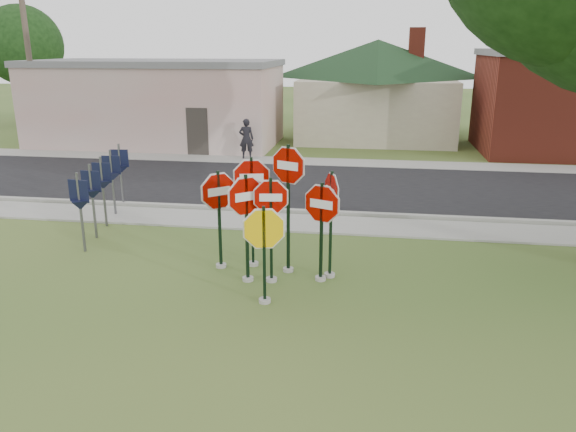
# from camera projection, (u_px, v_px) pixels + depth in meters

# --- Properties ---
(ground) EXTENTS (120.00, 120.00, 0.00)m
(ground) POSITION_uv_depth(u_px,v_px,m) (263.00, 310.00, 10.87)
(ground) COLOR #375921
(ground) RESTS_ON ground
(sidewalk_near) EXTENTS (60.00, 1.60, 0.06)m
(sidewalk_near) POSITION_uv_depth(u_px,v_px,m) (300.00, 223.00, 16.06)
(sidewalk_near) COLOR gray
(sidewalk_near) RESTS_ON ground
(road) EXTENTS (60.00, 7.00, 0.04)m
(road) POSITION_uv_depth(u_px,v_px,m) (316.00, 186.00, 20.31)
(road) COLOR black
(road) RESTS_ON ground
(sidewalk_far) EXTENTS (60.00, 1.60, 0.06)m
(sidewalk_far) POSITION_uv_depth(u_px,v_px,m) (327.00, 162.00, 24.38)
(sidewalk_far) COLOR gray
(sidewalk_far) RESTS_ON ground
(curb) EXTENTS (60.00, 0.20, 0.14)m
(curb) POSITION_uv_depth(u_px,v_px,m) (304.00, 212.00, 16.99)
(curb) COLOR gray
(curb) RESTS_ON ground
(stop_sign_center) EXTENTS (1.02, 0.24, 2.41)m
(stop_sign_center) POSITION_uv_depth(u_px,v_px,m) (271.00, 217.00, 11.77)
(stop_sign_center) COLOR #98948E
(stop_sign_center) RESTS_ON ground
(stop_sign_yellow) EXTENTS (1.11, 0.29, 2.11)m
(stop_sign_yellow) POSITION_uv_depth(u_px,v_px,m) (264.00, 243.00, 10.83)
(stop_sign_yellow) COLOR #98948E
(stop_sign_yellow) RESTS_ON ground
(stop_sign_left) EXTENTS (0.89, 0.77, 2.48)m
(stop_sign_left) POSITION_uv_depth(u_px,v_px,m) (246.00, 213.00, 11.78)
(stop_sign_left) COLOR #98948E
(stop_sign_left) RESTS_ON ground
(stop_sign_right) EXTENTS (1.06, 0.45, 2.30)m
(stop_sign_right) POSITION_uv_depth(u_px,v_px,m) (322.00, 219.00, 11.84)
(stop_sign_right) COLOR #98948E
(stop_sign_right) RESTS_ON ground
(stop_sign_back_right) EXTENTS (1.04, 0.48, 3.01)m
(stop_sign_back_right) POSITION_uv_depth(u_px,v_px,m) (288.00, 189.00, 12.17)
(stop_sign_back_right) COLOR #98948E
(stop_sign_back_right) RESTS_ON ground
(stop_sign_back_left) EXTENTS (1.12, 0.27, 2.67)m
(stop_sign_back_left) POSITION_uv_depth(u_px,v_px,m) (252.00, 196.00, 12.58)
(stop_sign_back_left) COLOR #98948E
(stop_sign_back_left) RESTS_ON ground
(stop_sign_far_right) EXTENTS (0.46, 1.01, 2.50)m
(stop_sign_far_right) POSITION_uv_depth(u_px,v_px,m) (331.00, 210.00, 11.99)
(stop_sign_far_right) COLOR #98948E
(stop_sign_far_right) RESTS_ON ground
(stop_sign_far_left) EXTENTS (0.87, 0.78, 2.39)m
(stop_sign_far_left) POSITION_uv_depth(u_px,v_px,m) (219.00, 206.00, 12.54)
(stop_sign_far_left) COLOR #98948E
(stop_sign_far_left) RESTS_ON ground
(route_sign_row) EXTENTS (1.43, 4.63, 2.00)m
(route_sign_row) POSITION_uv_depth(u_px,v_px,m) (103.00, 184.00, 15.55)
(route_sign_row) COLOR #59595E
(route_sign_row) RESTS_ON ground
(building_stucco) EXTENTS (12.20, 6.20, 4.20)m
(building_stucco) POSITION_uv_depth(u_px,v_px,m) (158.00, 102.00, 28.56)
(building_stucco) COLOR beige
(building_stucco) RESTS_ON ground
(building_house) EXTENTS (11.60, 11.60, 6.20)m
(building_house) POSITION_uv_depth(u_px,v_px,m) (377.00, 69.00, 30.31)
(building_house) COLOR #BBB294
(building_house) RESTS_ON ground
(utility_pole_near) EXTENTS (2.20, 0.26, 9.50)m
(utility_pole_near) POSITION_uv_depth(u_px,v_px,m) (27.00, 44.00, 25.82)
(utility_pole_near) COLOR #4D4033
(utility_pole_near) RESTS_ON ground
(bg_tree_left) EXTENTS (4.90, 4.90, 7.35)m
(bg_tree_left) POSITION_uv_depth(u_px,v_px,m) (23.00, 46.00, 35.03)
(bg_tree_left) COLOR #302015
(bg_tree_left) RESTS_ON ground
(pedestrian) EXTENTS (0.70, 0.51, 1.77)m
(pedestrian) POSITION_uv_depth(u_px,v_px,m) (246.00, 139.00, 24.83)
(pedestrian) COLOR black
(pedestrian) RESTS_ON sidewalk_far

